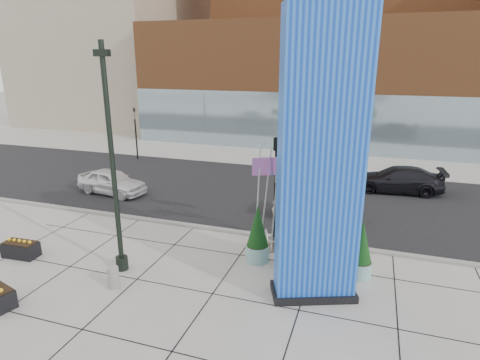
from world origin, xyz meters
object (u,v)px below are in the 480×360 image
(lamp_post, at_px, (114,184))
(concrete_bollard, at_px, (113,278))
(overhead_street_sign, at_px, (295,155))
(car_silver_mid, at_px, (314,206))
(public_art_sculpture, at_px, (272,223))
(blue_pylon, at_px, (320,169))
(car_white_west, at_px, (112,182))

(lamp_post, xyz_separation_m, concrete_bollard, (0.47, -1.20, -3.04))
(lamp_post, bearing_deg, overhead_street_sign, 36.93)
(car_silver_mid, bearing_deg, concrete_bollard, 140.90)
(overhead_street_sign, bearing_deg, concrete_bollard, -134.22)
(public_art_sculpture, bearing_deg, car_silver_mid, 50.93)
(lamp_post, xyz_separation_m, overhead_street_sign, (5.74, 4.31, 0.57))
(lamp_post, xyz_separation_m, car_silver_mid, (6.25, 7.45, -2.76))
(public_art_sculpture, xyz_separation_m, overhead_street_sign, (0.69, 0.80, 2.80))
(concrete_bollard, distance_m, car_silver_mid, 10.41)
(blue_pylon, xyz_separation_m, lamp_post, (-7.23, -0.54, -1.07))
(blue_pylon, bearing_deg, car_white_west, 130.46)
(blue_pylon, xyz_separation_m, concrete_bollard, (-6.77, -1.74, -4.11))
(public_art_sculpture, bearing_deg, car_white_west, 137.49)
(concrete_bollard, bearing_deg, car_silver_mid, 56.22)
(concrete_bollard, bearing_deg, public_art_sculpture, 45.82)
(public_art_sculpture, height_order, car_silver_mid, public_art_sculpture)
(public_art_sculpture, distance_m, car_silver_mid, 4.15)
(public_art_sculpture, relative_size, concrete_bollard, 5.86)
(car_silver_mid, bearing_deg, public_art_sculpture, 157.65)
(blue_pylon, distance_m, overhead_street_sign, 4.09)
(overhead_street_sign, distance_m, car_white_west, 12.40)
(blue_pylon, bearing_deg, overhead_street_sign, 90.43)
(car_white_west, bearing_deg, concrete_bollard, -136.66)
(lamp_post, height_order, concrete_bollard, lamp_post)
(car_white_west, bearing_deg, car_silver_mid, -82.67)
(overhead_street_sign, distance_m, car_silver_mid, 4.60)
(concrete_bollard, bearing_deg, blue_pylon, 14.40)
(public_art_sculpture, distance_m, concrete_bollard, 6.62)
(concrete_bollard, bearing_deg, overhead_street_sign, 46.29)
(car_silver_mid, bearing_deg, blue_pylon, -177.23)
(overhead_street_sign, xyz_separation_m, car_silver_mid, (0.52, 3.14, -3.32))
(overhead_street_sign, bearing_deg, car_white_west, 163.77)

